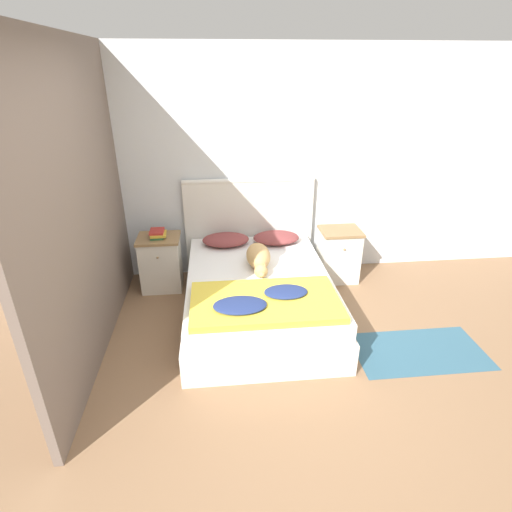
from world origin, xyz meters
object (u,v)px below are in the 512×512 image
object	(u,v)px
bed	(258,295)
pillow_left	(226,240)
dog	(259,257)
book_stack	(157,234)
nightstand_left	(161,263)
nightstand_right	(338,255)
pillow_right	(276,238)

from	to	relation	value
bed	pillow_left	size ratio (longest dim) A/B	3.68
dog	book_stack	world-z (taller)	book_stack
bed	nightstand_left	xyz separation A→B (m)	(-1.02, 0.69, 0.08)
book_stack	nightstand_right	bearing A→B (deg)	-0.03
book_stack	nightstand_left	bearing A→B (deg)	-20.49
nightstand_left	dog	distance (m)	1.20
bed	pillow_left	distance (m)	0.85
nightstand_right	bed	bearing A→B (deg)	-145.91
bed	pillow_right	size ratio (longest dim) A/B	3.68
bed	nightstand_left	world-z (taller)	nightstand_left
pillow_right	dog	xyz separation A→B (m)	(-0.26, -0.57, 0.04)
dog	pillow_left	bearing A→B (deg)	118.69
bed	dog	xyz separation A→B (m)	(0.02, 0.17, 0.34)
nightstand_left	dog	bearing A→B (deg)	-26.62
bed	dog	size ratio (longest dim) A/B	3.04
bed	book_stack	bearing A→B (deg)	145.94
bed	pillow_right	world-z (taller)	pillow_right
dog	book_stack	size ratio (longest dim) A/B	2.92
bed	nightstand_right	size ratio (longest dim) A/B	3.09
bed	pillow_right	distance (m)	0.85
dog	book_stack	xyz separation A→B (m)	(-1.05, 0.53, 0.08)
bed	book_stack	xyz separation A→B (m)	(-1.03, 0.69, 0.43)
nightstand_left	pillow_right	xyz separation A→B (m)	(1.31, 0.04, 0.23)
nightstand_right	dog	distance (m)	1.16
pillow_left	book_stack	size ratio (longest dim) A/B	2.41
nightstand_left	nightstand_right	size ratio (longest dim) A/B	1.00
nightstand_left	pillow_left	bearing A→B (deg)	3.37
nightstand_left	book_stack	xyz separation A→B (m)	(-0.00, 0.00, 0.35)
nightstand_right	dog	bearing A→B (deg)	-152.32
pillow_right	dog	world-z (taller)	dog
pillow_left	pillow_right	bearing A→B (deg)	0.00
nightstand_left	bed	bearing A→B (deg)	-34.09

